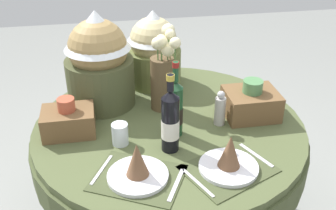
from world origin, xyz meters
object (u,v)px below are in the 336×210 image
(wine_bottle_left, at_px, (175,108))
(tumbler_mid, at_px, (120,134))
(woven_basket_side_left, at_px, (68,120))
(woven_basket_side_right, at_px, (251,102))
(gift_tub_back_left, at_px, (99,57))
(pepper_mill, at_px, (220,109))
(place_setting_left, at_px, (138,169))
(wine_bottle_centre, at_px, (170,121))
(gift_tub_back_centre, at_px, (153,46))
(flower_vase, at_px, (163,72))
(place_setting_right, at_px, (229,160))
(dining_table, at_px, (169,145))

(wine_bottle_left, relative_size, tumbler_mid, 3.62)
(woven_basket_side_left, distance_m, woven_basket_side_right, 0.87)
(gift_tub_back_left, distance_m, woven_basket_side_left, 0.36)
(pepper_mill, height_order, gift_tub_back_left, gift_tub_back_left)
(place_setting_left, relative_size, wine_bottle_centre, 1.19)
(place_setting_left, relative_size, gift_tub_back_centre, 1.01)
(wine_bottle_centre, xyz_separation_m, gift_tub_back_left, (-0.27, 0.46, 0.12))
(flower_vase, bearing_deg, place_setting_right, -71.84)
(flower_vase, distance_m, woven_basket_side_left, 0.50)
(place_setting_left, bearing_deg, tumbler_mid, 101.29)
(gift_tub_back_left, relative_size, gift_tub_back_centre, 1.17)
(flower_vase, relative_size, pepper_mill, 2.43)
(place_setting_right, bearing_deg, place_setting_left, 178.28)
(gift_tub_back_left, bearing_deg, tumbler_mid, -80.42)
(wine_bottle_left, distance_m, woven_basket_side_right, 0.41)
(dining_table, distance_m, gift_tub_back_centre, 0.57)
(tumbler_mid, bearing_deg, place_setting_left, -78.71)
(wine_bottle_centre, xyz_separation_m, woven_basket_side_left, (-0.43, 0.21, -0.08))
(gift_tub_back_left, bearing_deg, woven_basket_side_right, -19.51)
(wine_bottle_left, bearing_deg, tumbler_mid, -172.42)
(tumbler_mid, bearing_deg, woven_basket_side_left, 150.08)
(place_setting_left, bearing_deg, pepper_mill, 37.49)
(gift_tub_back_centre, bearing_deg, flower_vase, -89.28)
(pepper_mill, xyz_separation_m, woven_basket_side_right, (0.17, 0.05, -0.01))
(dining_table, distance_m, woven_basket_side_right, 0.45)
(dining_table, xyz_separation_m, place_setting_left, (-0.19, -0.37, 0.18))
(place_setting_left, distance_m, pepper_mill, 0.54)
(woven_basket_side_right, bearing_deg, gift_tub_back_centre, 132.84)
(tumbler_mid, relative_size, woven_basket_side_left, 0.42)
(dining_table, relative_size, woven_basket_side_right, 5.22)
(place_setting_right, height_order, wine_bottle_centre, wine_bottle_centre)
(flower_vase, bearing_deg, wine_bottle_left, -86.89)
(wine_bottle_centre, height_order, tumbler_mid, wine_bottle_centre)
(woven_basket_side_left, bearing_deg, dining_table, 0.08)
(gift_tub_back_left, height_order, woven_basket_side_right, gift_tub_back_left)
(place_setting_left, xyz_separation_m, wine_bottle_left, (0.20, 0.28, 0.09))
(wine_bottle_centre, height_order, gift_tub_back_centre, gift_tub_back_centre)
(tumbler_mid, bearing_deg, pepper_mill, 9.61)
(wine_bottle_centre, relative_size, pepper_mill, 2.03)
(place_setting_right, height_order, pepper_mill, pepper_mill)
(wine_bottle_left, distance_m, tumbler_mid, 0.27)
(pepper_mill, distance_m, woven_basket_side_right, 0.18)
(dining_table, height_order, gift_tub_back_centre, gift_tub_back_centre)
(flower_vase, distance_m, gift_tub_back_left, 0.33)
(place_setting_right, bearing_deg, woven_basket_side_left, 148.81)
(wine_bottle_centre, bearing_deg, pepper_mill, 30.82)
(place_setting_left, xyz_separation_m, woven_basket_side_left, (-0.27, 0.37, 0.02))
(place_setting_right, relative_size, wine_bottle_centre, 1.17)
(gift_tub_back_left, bearing_deg, woven_basket_side_left, -121.77)
(place_setting_right, bearing_deg, woven_basket_side_right, 59.22)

